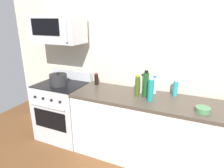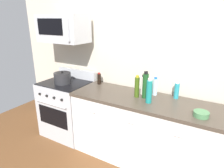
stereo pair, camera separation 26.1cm
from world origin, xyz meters
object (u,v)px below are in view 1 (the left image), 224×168
bottle_wine_green (146,84)px  bottle_soy_sauce_dark (96,79)px  bottle_water_clear (154,85)px  bottle_sparkling_teal (151,90)px  bottle_dish_soap (175,88)px  bottle_olive_oil (137,86)px  bowl_green_glaze (203,110)px  bottle_vinegar_white (142,84)px  range_oven (63,110)px  stockpot (58,80)px  microwave (58,29)px

bottle_wine_green → bottle_soy_sauce_dark: bearing=168.8°
bottle_water_clear → bottle_sparkling_teal: bearing=-86.6°
bottle_dish_soap → bottle_water_clear: (-0.28, -0.02, 0.01)m
bottle_olive_oil → bottle_sparkling_teal: 0.22m
bottle_dish_soap → bowl_green_glaze: bearing=-47.2°
bottle_wine_green → bottle_olive_oil: size_ratio=1.21×
bottle_olive_oil → bottle_dish_soap: bearing=24.5°
bottle_sparkling_teal → bowl_green_glaze: bearing=-6.2°
bottle_vinegar_white → bowl_green_glaze: bottle_vinegar_white is taller
range_oven → bottle_olive_oil: (1.23, 0.02, 0.59)m
range_oven → bottle_soy_sauce_dark: size_ratio=5.89×
bottle_dish_soap → bottle_wine_green: bottle_wine_green is taller
bowl_green_glaze → stockpot: 2.03m
bottle_vinegar_white → bottle_sparkling_teal: 0.28m
microwave → bottle_dish_soap: 1.85m
microwave → bottle_sparkling_teal: (1.43, -0.12, -0.68)m
bottle_dish_soap → bowl_green_glaze: bottle_dish_soap is taller
range_oven → bowl_green_glaze: (2.03, -0.14, 0.48)m
range_oven → bottle_water_clear: 1.53m
bottle_soy_sauce_dark → stockpot: 0.58m
microwave → bottle_vinegar_white: bearing=4.8°
microwave → bottle_water_clear: (1.41, 0.16, -0.71)m
bottle_olive_oil → bowl_green_glaze: bearing=-11.3°
range_oven → microwave: (0.00, 0.04, 1.28)m
bottle_dish_soap → bottle_vinegar_white: bearing=-170.1°
microwave → bottle_olive_oil: 1.41m
bottle_dish_soap → bottle_olive_oil: bottle_olive_oil is taller
bottle_water_clear → bottle_dish_soap: bearing=4.2°
bottle_dish_soap → bowl_green_glaze: size_ratio=1.39×
bottle_sparkling_teal → stockpot: (-1.43, 0.03, -0.06)m
bottle_dish_soap → stockpot: size_ratio=0.84×
bottle_dish_soap → bottle_olive_oil: (-0.46, -0.21, 0.03)m
bottle_soy_sauce_dark → microwave: bearing=-162.9°
bottle_olive_oil → bottle_soy_sauce_dark: bearing=165.1°
microwave → bottle_dish_soap: bearing=6.1°
bottle_dish_soap → bottle_vinegar_white: 0.43m
bottle_wine_green → bottle_sparkling_teal: bottle_wine_green is taller
bowl_green_glaze → microwave: bearing=174.7°
bottle_vinegar_white → microwave: bearing=-175.2°
range_oven → stockpot: size_ratio=4.09×
bottle_wine_green → range_oven: bearing=-178.1°
range_oven → bottle_vinegar_white: size_ratio=3.98×
range_oven → bottle_soy_sauce_dark: 0.77m
bowl_green_glaze → bottle_sparkling_teal: bearing=173.8°
bottle_dish_soap → bottle_soy_sauce_dark: bottle_dish_soap is taller
bottle_soy_sauce_dark → bowl_green_glaze: bottle_soy_sauce_dark is taller
microwave → bottle_dish_soap: size_ratio=3.40×
bottle_olive_oil → microwave: bearing=178.6°
bottle_wine_green → bottle_olive_oil: 0.11m
bottle_wine_green → bottle_olive_oil: bearing=-164.5°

